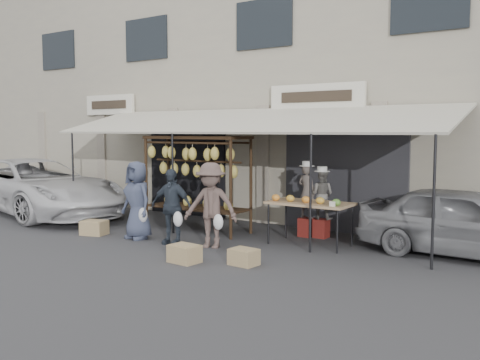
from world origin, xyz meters
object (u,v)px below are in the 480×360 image
object	(u,v)px
banana_rack	(196,164)
vendor_left	(307,191)
customer_mid	(171,206)
customer_right	(211,205)
customer_left	(137,200)
crate_near_a	(185,254)
sedan	(466,222)
crate_near_b	(244,257)
produce_table	(309,204)
crate_far	(94,228)
vendor_right	(322,195)
van	(33,172)

from	to	relation	value
banana_rack	vendor_left	world-z (taller)	banana_rack
customer_mid	customer_right	distance (m)	0.92
customer_left	customer_mid	distance (m)	0.98
crate_near_a	sedan	xyz separation A→B (m)	(4.09, 3.23, 0.51)
banana_rack	crate_near_b	xyz separation A→B (m)	(2.72, -2.05, -1.43)
produce_table	crate_near_a	size ratio (longest dim) A/B	3.24
customer_mid	customer_right	xyz separation A→B (m)	(0.90, 0.18, 0.07)
vendor_left	customer_left	size ratio (longest dim) A/B	0.70
customer_right	crate_far	size ratio (longest dim) A/B	3.22
customer_mid	crate_near_a	world-z (taller)	customer_mid
vendor_left	crate_far	xyz separation A→B (m)	(-4.08, -2.52, -0.85)
produce_table	vendor_right	xyz separation A→B (m)	(-0.15, 0.90, 0.09)
crate_near_b	sedan	distance (m)	4.21
sedan	crate_near_b	bearing A→B (deg)	134.28
crate_far	van	distance (m)	4.66
customer_mid	crate_near_a	distance (m)	1.75
banana_rack	crate_far	distance (m)	2.72
customer_left	crate_near_a	size ratio (longest dim) A/B	3.24
customer_mid	customer_right	bearing A→B (deg)	-1.52
produce_table	vendor_left	size ratio (longest dim) A/B	1.43
vendor_left	customer_mid	size ratio (longest dim) A/B	0.76
vendor_right	customer_right	size ratio (longest dim) A/B	0.63
vendor_left	sedan	size ratio (longest dim) A/B	0.31
vendor_left	customer_right	bearing A→B (deg)	72.25
vendor_left	vendor_right	distance (m)	0.34
customer_mid	crate_near_b	xyz separation A→B (m)	(2.23, -0.62, -0.64)
vendor_right	sedan	world-z (taller)	vendor_right
banana_rack	sedan	world-z (taller)	banana_rack
vendor_right	customer_mid	xyz separation A→B (m)	(-2.31, -2.35, -0.17)
crate_near_a	crate_near_b	size ratio (longest dim) A/B	1.10
banana_rack	crate_near_a	distance (m)	3.34
customer_left	customer_mid	world-z (taller)	customer_left
banana_rack	produce_table	distance (m)	3.03
crate_far	sedan	distance (m)	7.84
van	customer_mid	bearing A→B (deg)	-87.56
produce_table	customer_mid	bearing A→B (deg)	-149.45
vendor_left	customer_mid	world-z (taller)	vendor_left
customer_right	crate_far	bearing A→B (deg)	170.94
vendor_right	van	world-z (taller)	van
vendor_right	crate_far	world-z (taller)	vendor_right
customer_left	crate_near_a	bearing A→B (deg)	-16.10
produce_table	customer_left	size ratio (longest dim) A/B	1.00
vendor_right	van	distance (m)	8.81
sedan	customer_right	bearing A→B (deg)	116.51
banana_rack	vendor_left	bearing A→B (deg)	19.02
vendor_right	customer_left	world-z (taller)	customer_left
customer_left	customer_right	distance (m)	1.89
banana_rack	vendor_left	size ratio (longest dim) A/B	2.18
banana_rack	customer_left	size ratio (longest dim) A/B	1.53
crate_near_b	sedan	world-z (taller)	sedan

